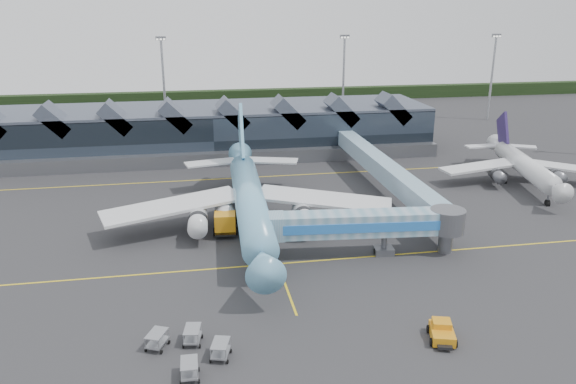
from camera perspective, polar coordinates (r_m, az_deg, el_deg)
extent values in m
plane|color=#272629|center=(74.99, -2.03, -4.69)|extent=(260.00, 260.00, 0.00)
cube|color=yellow|center=(67.79, -1.06, -7.31)|extent=(120.00, 0.25, 0.01)
cube|color=yellow|center=(101.15, -4.30, 1.47)|extent=(120.00, 0.25, 0.01)
cube|color=yellow|center=(84.20, -3.01, -2.05)|extent=(0.25, 60.00, 0.01)
cube|color=black|center=(180.65, -7.11, 9.58)|extent=(260.00, 4.00, 4.00)
cube|color=black|center=(119.03, -7.79, 6.18)|extent=(90.00, 20.00, 9.00)
cube|color=#454C5C|center=(118.14, -7.89, 8.41)|extent=(90.00, 20.00, 0.60)
cube|color=slate|center=(109.09, -7.44, 3.34)|extent=(90.00, 2.50, 2.60)
cube|color=#454C5C|center=(113.80, -22.56, 6.85)|extent=(6.43, 6.00, 6.43)
cube|color=#454C5C|center=(111.95, -17.03, 7.28)|extent=(6.43, 6.00, 6.43)
cube|color=#454C5C|center=(111.17, -11.35, 7.65)|extent=(6.43, 6.00, 6.43)
cube|color=#454C5C|center=(111.47, -5.65, 7.95)|extent=(6.43, 6.00, 6.43)
cube|color=#454C5C|center=(112.85, -0.02, 8.17)|extent=(6.43, 6.00, 6.43)
cube|color=#454C5C|center=(115.26, 5.43, 8.30)|extent=(6.43, 6.00, 6.43)
cube|color=#454C5C|center=(118.65, 10.61, 8.36)|extent=(6.43, 6.00, 6.43)
cylinder|color=#9A9CA2|center=(141.61, -12.49, 10.54)|extent=(0.56, 0.56, 22.00)
cube|color=slate|center=(140.60, -12.81, 14.98)|extent=(2.40, 0.50, 0.90)
cylinder|color=#9A9CA2|center=(146.93, 5.65, 11.15)|extent=(0.56, 0.56, 22.00)
cube|color=slate|center=(145.95, 5.79, 15.44)|extent=(2.40, 0.50, 0.90)
cylinder|color=#9A9CA2|center=(160.60, 19.98, 10.78)|extent=(0.56, 0.56, 22.00)
cube|color=slate|center=(159.71, 20.42, 14.68)|extent=(2.40, 0.50, 0.90)
cylinder|color=#6CB3DC|center=(75.75, -3.89, -0.89)|extent=(5.50, 33.36, 4.10)
cone|color=#6CB3DC|center=(57.80, -2.52, -7.24)|extent=(4.33, 5.86, 4.10)
cube|color=black|center=(56.79, -2.47, -6.77)|extent=(1.57, 0.40, 0.48)
cone|color=#6CB3DC|center=(95.13, -4.76, 3.32)|extent=(4.42, 7.76, 4.10)
cube|color=silver|center=(77.39, -11.72, -1.39)|extent=(19.60, 10.94, 1.35)
cube|color=silver|center=(78.59, 3.69, -0.72)|extent=(19.61, 12.28, 1.35)
cylinder|color=silver|center=(74.03, -9.14, -3.00)|extent=(2.78, 5.80, 2.54)
cylinder|color=silver|center=(74.88, 1.61, -2.51)|extent=(2.78, 5.80, 2.54)
cube|color=#6CB3DC|center=(92.26, -4.77, 5.58)|extent=(0.93, 10.50, 11.29)
cube|color=silver|center=(93.65, -7.80, 2.97)|extent=(9.03, 4.97, 0.27)
cube|color=silver|center=(94.14, -1.64, 3.22)|extent=(9.13, 5.60, 0.27)
cylinder|color=slate|center=(62.62, -2.81, -8.41)|extent=(0.30, 0.30, 2.37)
cylinder|color=slate|center=(78.08, -6.47, -2.90)|extent=(0.30, 0.30, 2.37)
cylinder|color=slate|center=(78.48, -1.38, -2.67)|extent=(0.30, 0.30, 2.37)
cylinder|color=black|center=(62.97, -2.80, -9.03)|extent=(0.55, 1.54, 1.52)
cylinder|color=silver|center=(104.04, 22.92, 2.49)|extent=(7.73, 22.54, 3.19)
cone|color=silver|center=(92.46, 25.69, 0.24)|extent=(3.92, 4.41, 3.19)
cube|color=black|center=(91.85, 25.86, 0.54)|extent=(1.26, 0.58, 0.48)
cone|color=silver|center=(116.47, 20.62, 4.48)|extent=(4.18, 5.66, 3.19)
cube|color=silver|center=(102.66, 18.79, 2.45)|extent=(13.65, 5.54, 1.07)
cube|color=silver|center=(108.00, 26.40, 2.25)|extent=(13.59, 10.22, 1.07)
cylinder|color=slate|center=(101.24, 20.50, 1.57)|extent=(2.73, 4.16, 1.98)
cylinder|color=slate|center=(104.88, 25.66, 1.47)|extent=(2.73, 4.16, 1.98)
cube|color=#27194C|center=(114.68, 20.98, 5.75)|extent=(1.95, 7.12, 7.79)
cube|color=silver|center=(114.47, 19.06, 4.42)|extent=(6.17, 2.46, 0.27)
cube|color=silver|center=(116.81, 22.44, 4.30)|extent=(6.45, 4.67, 0.27)
cylinder|color=slate|center=(95.41, 24.89, -0.72)|extent=(0.30, 0.30, 1.85)
cylinder|color=slate|center=(104.62, 21.18, 1.35)|extent=(0.30, 0.30, 1.85)
cylinder|color=slate|center=(106.55, 23.94, 1.30)|extent=(0.30, 0.30, 1.85)
cylinder|color=black|center=(95.59, 24.84, -1.06)|extent=(0.71, 1.26, 1.18)
cube|color=#6B9AB2|center=(69.04, 7.49, -3.19)|extent=(19.74, 4.65, 2.84)
cube|color=blue|center=(67.67, 7.76, -3.66)|extent=(19.49, 1.85, 1.17)
cube|color=#6B9AB2|center=(67.59, -1.47, -3.51)|extent=(2.81, 3.34, 2.93)
cylinder|color=slate|center=(70.51, 9.76, -4.67)|extent=(0.68, 0.68, 4.19)
cube|color=slate|center=(71.16, 9.68, -5.90)|extent=(2.51, 2.16, 0.88)
cylinder|color=black|center=(70.97, 8.91, -6.01)|extent=(0.47, 0.91, 0.88)
cylinder|color=black|center=(71.45, 10.44, -5.92)|extent=(0.47, 0.91, 0.88)
cylinder|color=slate|center=(72.08, 15.88, -2.81)|extent=(4.30, 4.30, 2.93)
cylinder|color=slate|center=(72.84, 15.74, -4.35)|extent=(1.76, 1.76, 4.19)
cube|color=black|center=(79.01, -6.35, -2.89)|extent=(3.56, 10.46, 0.57)
cube|color=orange|center=(74.96, -6.41, -3.11)|extent=(2.93, 2.73, 2.51)
cube|color=black|center=(73.90, -6.43, -2.96)|extent=(2.52, 0.37, 1.14)
cylinder|color=#BAB9BE|center=(79.75, -6.38, -1.50)|extent=(3.15, 6.81, 2.63)
sphere|color=#BAB9BE|center=(82.88, -6.36, -0.72)|extent=(2.51, 2.51, 2.51)
sphere|color=#BAB9BE|center=(76.65, -6.40, -2.34)|extent=(2.51, 2.51, 2.51)
cylinder|color=black|center=(75.98, -7.45, -4.06)|extent=(0.49, 1.17, 1.14)
cylinder|color=black|center=(75.92, -5.29, -4.00)|extent=(0.49, 1.17, 1.14)
cylinder|color=black|center=(79.69, -7.37, -2.96)|extent=(0.49, 1.17, 1.14)
cylinder|color=black|center=(79.63, -5.31, -2.90)|extent=(0.49, 1.17, 1.14)
cylinder|color=black|center=(82.35, -7.32, -2.24)|extent=(0.49, 1.17, 1.14)
cylinder|color=black|center=(82.30, -5.33, -2.18)|extent=(0.49, 1.17, 1.14)
cube|color=orange|center=(55.30, 15.37, -13.69)|extent=(2.90, 3.78, 0.93)
cube|color=orange|center=(55.41, 15.34, -12.77)|extent=(2.02, 1.90, 0.65)
cube|color=black|center=(53.96, 15.63, -14.89)|extent=(1.46, 1.08, 0.28)
cylinder|color=black|center=(54.35, 14.37, -14.56)|extent=(0.48, 0.79, 0.74)
cylinder|color=black|center=(54.72, 16.66, -14.54)|extent=(0.48, 0.79, 0.74)
cylinder|color=black|center=(56.22, 14.07, -13.33)|extent=(0.48, 0.79, 0.74)
cylinder|color=black|center=(56.57, 16.27, -13.32)|extent=(0.48, 0.79, 0.74)
cube|color=#95989D|center=(53.74, -9.65, -14.39)|extent=(1.75, 2.40, 0.15)
cube|color=#95989D|center=(53.23, -9.71, -13.53)|extent=(1.75, 2.40, 0.08)
cylinder|color=black|center=(54.50, -8.70, -14.29)|extent=(0.18, 0.38, 0.36)
cube|color=#95989D|center=(51.49, -6.85, -15.86)|extent=(1.93, 2.49, 0.15)
cube|color=#95989D|center=(50.96, -6.89, -14.98)|extent=(1.93, 2.49, 0.08)
cylinder|color=black|center=(52.21, -5.81, -15.77)|extent=(0.21, 0.38, 0.36)
cube|color=#95989D|center=(53.73, -13.13, -14.65)|extent=(2.17, 2.58, 0.15)
cube|color=#95989D|center=(53.22, -13.21, -13.79)|extent=(2.17, 2.58, 0.08)
cylinder|color=black|center=(54.22, -11.99, -14.69)|extent=(0.26, 0.38, 0.36)
cube|color=#95989D|center=(49.53, -9.96, -17.59)|extent=(1.43, 2.22, 0.15)
cube|color=#95989D|center=(48.98, -10.03, -16.69)|extent=(1.43, 2.22, 0.08)
cylinder|color=black|center=(50.37, -9.04, -17.36)|extent=(0.13, 0.36, 0.36)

